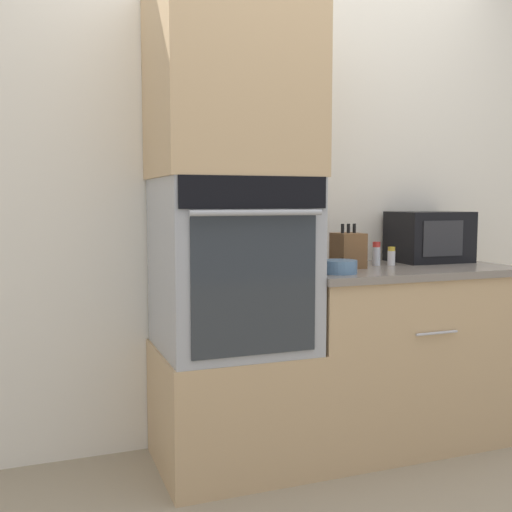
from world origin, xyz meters
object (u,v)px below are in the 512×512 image
condiment_jar_mid (319,258)px  condiment_jar_far (391,256)px  wall_oven (232,264)px  bowl (340,267)px  microwave (429,237)px  condiment_jar_near (376,254)px  knife_block (348,250)px

condiment_jar_mid → condiment_jar_far: (0.41, 0.03, -0.01)m
wall_oven → bowl: wall_oven is taller
microwave → condiment_jar_near: size_ratio=3.28×
bowl → knife_block: bearing=51.9°
wall_oven → condiment_jar_near: bearing=5.7°
microwave → condiment_jar_mid: bearing=-171.0°
knife_block → bowl: 0.24m
microwave → bowl: microwave is taller
wall_oven → knife_block: (0.60, 0.03, 0.04)m
wall_oven → condiment_jar_mid: wall_oven is taller
condiment_jar_far → bowl: bearing=-153.0°
condiment_jar_near → bowl: bearing=-145.1°
bowl → microwave: bearing=22.8°
microwave → condiment_jar_near: microwave is taller
wall_oven → condiment_jar_far: bearing=3.5°
microwave → wall_oven: bearing=-173.1°
knife_block → condiment_jar_near: bearing=13.6°
knife_block → condiment_jar_mid: (-0.16, -0.01, -0.03)m
knife_block → wall_oven: bearing=-176.8°
microwave → condiment_jar_far: 0.31m
condiment_jar_far → condiment_jar_mid: bearing=-176.5°
microwave → condiment_jar_mid: 0.71m
condiment_jar_near → condiment_jar_far: condiment_jar_near is taller
knife_block → condiment_jar_near: size_ratio=1.80×
knife_block → bowl: bearing=-128.1°
microwave → bowl: (-0.69, -0.29, -0.10)m
condiment_jar_near → condiment_jar_mid: (-0.34, -0.05, -0.00)m
microwave → condiment_jar_mid: size_ratio=3.53×
knife_block → condiment_jar_far: 0.26m
wall_oven → condiment_jar_far: (0.86, 0.05, 0.00)m
microwave → bowl: 0.76m
condiment_jar_near → condiment_jar_far: 0.08m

